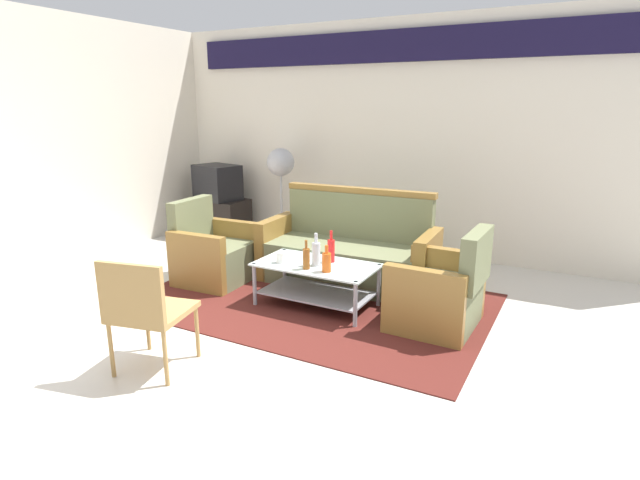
{
  "coord_description": "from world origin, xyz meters",
  "views": [
    {
      "loc": [
        2.09,
        -3.0,
        1.83
      ],
      "look_at": [
        0.02,
        0.86,
        0.65
      ],
      "focal_mm": 28.62,
      "sensor_mm": 36.0,
      "label": 1
    }
  ],
  "objects_px": {
    "television": "(218,182)",
    "pedestal_fan": "(281,168)",
    "bottle_orange": "(327,262)",
    "wicker_chair": "(144,307)",
    "couch": "(349,254)",
    "coffee_table": "(316,278)",
    "bottle_red": "(331,250)",
    "bottle_brown": "(306,258)",
    "armchair_right": "(440,294)",
    "armchair_left": "(214,255)",
    "tv_stand": "(219,217)",
    "cup": "(281,257)",
    "bottle_clear": "(316,253)"
  },
  "relations": [
    {
      "from": "television",
      "to": "pedestal_fan",
      "type": "height_order",
      "value": "pedestal_fan"
    },
    {
      "from": "bottle_orange",
      "to": "wicker_chair",
      "type": "xyz_separation_m",
      "value": [
        -0.63,
        -1.46,
        -0.01
      ]
    },
    {
      "from": "couch",
      "to": "television",
      "type": "bearing_deg",
      "value": -23.41
    },
    {
      "from": "bottle_orange",
      "to": "wicker_chair",
      "type": "relative_size",
      "value": 0.28
    },
    {
      "from": "coffee_table",
      "to": "bottle_red",
      "type": "bearing_deg",
      "value": 54.33
    },
    {
      "from": "television",
      "to": "bottle_red",
      "type": "bearing_deg",
      "value": 163.47
    },
    {
      "from": "bottle_brown",
      "to": "wicker_chair",
      "type": "xyz_separation_m",
      "value": [
        -0.44,
        -1.45,
        -0.02
      ]
    },
    {
      "from": "television",
      "to": "wicker_chair",
      "type": "relative_size",
      "value": 0.82
    },
    {
      "from": "bottle_brown",
      "to": "bottle_orange",
      "type": "xyz_separation_m",
      "value": [
        0.19,
        0.02,
        -0.01
      ]
    },
    {
      "from": "bottle_brown",
      "to": "armchair_right",
      "type": "bearing_deg",
      "value": 13.47
    },
    {
      "from": "bottle_brown",
      "to": "television",
      "type": "relative_size",
      "value": 0.38
    },
    {
      "from": "armchair_left",
      "to": "bottle_orange",
      "type": "distance_m",
      "value": 1.51
    },
    {
      "from": "couch",
      "to": "bottle_red",
      "type": "xyz_separation_m",
      "value": [
        0.1,
        -0.6,
        0.21
      ]
    },
    {
      "from": "couch",
      "to": "television",
      "type": "height_order",
      "value": "television"
    },
    {
      "from": "pedestal_fan",
      "to": "wicker_chair",
      "type": "distance_m",
      "value": 3.52
    },
    {
      "from": "couch",
      "to": "tv_stand",
      "type": "height_order",
      "value": "couch"
    },
    {
      "from": "wicker_chair",
      "to": "tv_stand",
      "type": "bearing_deg",
      "value": 109.45
    },
    {
      "from": "bottle_orange",
      "to": "bottle_red",
      "type": "bearing_deg",
      "value": 109.21
    },
    {
      "from": "coffee_table",
      "to": "cup",
      "type": "height_order",
      "value": "cup"
    },
    {
      "from": "bottle_orange",
      "to": "cup",
      "type": "xyz_separation_m",
      "value": [
        -0.49,
        0.03,
        -0.04
      ]
    },
    {
      "from": "bottle_orange",
      "to": "coffee_table",
      "type": "bearing_deg",
      "value": 140.44
    },
    {
      "from": "television",
      "to": "pedestal_fan",
      "type": "relative_size",
      "value": 0.55
    },
    {
      "from": "bottle_brown",
      "to": "bottle_clear",
      "type": "height_order",
      "value": "bottle_clear"
    },
    {
      "from": "armchair_right",
      "to": "bottle_brown",
      "type": "bearing_deg",
      "value": 104.93
    },
    {
      "from": "coffee_table",
      "to": "tv_stand",
      "type": "xyz_separation_m",
      "value": [
        -2.48,
        1.67,
        -0.01
      ]
    },
    {
      "from": "couch",
      "to": "coffee_table",
      "type": "relative_size",
      "value": 1.66
    },
    {
      "from": "armchair_left",
      "to": "cup",
      "type": "relative_size",
      "value": 8.5
    },
    {
      "from": "pedestal_fan",
      "to": "bottle_red",
      "type": "bearing_deg",
      "value": -45.86
    },
    {
      "from": "couch",
      "to": "bottle_orange",
      "type": "height_order",
      "value": "couch"
    },
    {
      "from": "bottle_brown",
      "to": "pedestal_fan",
      "type": "bearing_deg",
      "value": 127.59
    },
    {
      "from": "bottle_clear",
      "to": "television",
      "type": "bearing_deg",
      "value": 145.62
    },
    {
      "from": "bottle_orange",
      "to": "television",
      "type": "bearing_deg",
      "value": 145.63
    },
    {
      "from": "television",
      "to": "wicker_chair",
      "type": "height_order",
      "value": "television"
    },
    {
      "from": "armchair_right",
      "to": "tv_stand",
      "type": "height_order",
      "value": "armchair_right"
    },
    {
      "from": "coffee_table",
      "to": "pedestal_fan",
      "type": "xyz_separation_m",
      "value": [
        -1.46,
        1.72,
        0.74
      ]
    },
    {
      "from": "bottle_brown",
      "to": "tv_stand",
      "type": "xyz_separation_m",
      "value": [
        -2.47,
        1.83,
        -0.25
      ]
    },
    {
      "from": "bottle_brown",
      "to": "pedestal_fan",
      "type": "height_order",
      "value": "pedestal_fan"
    },
    {
      "from": "bottle_orange",
      "to": "pedestal_fan",
      "type": "xyz_separation_m",
      "value": [
        -1.64,
        1.87,
        0.51
      ]
    },
    {
      "from": "bottle_red",
      "to": "armchair_left",
      "type": "bearing_deg",
      "value": -179.62
    },
    {
      "from": "armchair_right",
      "to": "bottle_orange",
      "type": "bearing_deg",
      "value": 106.68
    },
    {
      "from": "armchair_left",
      "to": "bottle_red",
      "type": "relative_size",
      "value": 2.86
    },
    {
      "from": "coffee_table",
      "to": "tv_stand",
      "type": "bearing_deg",
      "value": 146.09
    },
    {
      "from": "couch",
      "to": "bottle_red",
      "type": "bearing_deg",
      "value": 96.88
    },
    {
      "from": "armchair_right",
      "to": "bottle_red",
      "type": "distance_m",
      "value": 1.06
    },
    {
      "from": "wicker_chair",
      "to": "coffee_table",
      "type": "bearing_deg",
      "value": 62.19
    },
    {
      "from": "pedestal_fan",
      "to": "wicker_chair",
      "type": "xyz_separation_m",
      "value": [
        1.01,
        -3.33,
        -0.52
      ]
    },
    {
      "from": "cup",
      "to": "bottle_brown",
      "type": "bearing_deg",
      "value": -9.46
    },
    {
      "from": "armchair_right",
      "to": "pedestal_fan",
      "type": "bearing_deg",
      "value": 59.45
    },
    {
      "from": "bottle_red",
      "to": "television",
      "type": "height_order",
      "value": "television"
    },
    {
      "from": "bottle_orange",
      "to": "television",
      "type": "height_order",
      "value": "television"
    }
  ]
}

